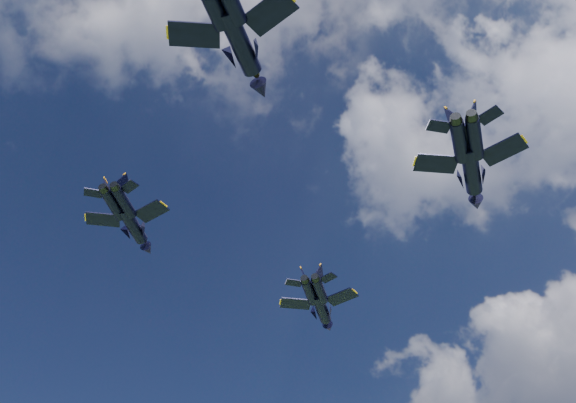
{
  "coord_description": "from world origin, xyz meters",
  "views": [
    {
      "loc": [
        29.97,
        -44.31,
        5.23
      ],
      "look_at": [
        -6.45,
        5.17,
        61.89
      ],
      "focal_mm": 45.0,
      "sensor_mm": 36.0,
      "label": 1
    }
  ],
  "objects_px": {
    "jet_lead": "(322,309)",
    "jet_left": "(134,227)",
    "jet_slot": "(242,46)",
    "jet_right": "(472,172)"
  },
  "relations": [
    {
      "from": "jet_left",
      "to": "jet_right",
      "type": "distance_m",
      "value": 40.36
    },
    {
      "from": "jet_lead",
      "to": "jet_right",
      "type": "bearing_deg",
      "value": -43.99
    },
    {
      "from": "jet_right",
      "to": "jet_slot",
      "type": "xyz_separation_m",
      "value": [
        -10.73,
        -27.08,
        1.68
      ]
    },
    {
      "from": "jet_lead",
      "to": "jet_left",
      "type": "distance_m",
      "value": 27.67
    },
    {
      "from": "jet_left",
      "to": "jet_slot",
      "type": "height_order",
      "value": "jet_slot"
    },
    {
      "from": "jet_left",
      "to": "jet_slot",
      "type": "xyz_separation_m",
      "value": [
        26.81,
        -12.29,
        0.67
      ]
    },
    {
      "from": "jet_left",
      "to": "jet_right",
      "type": "height_order",
      "value": "jet_left"
    },
    {
      "from": "jet_lead",
      "to": "jet_left",
      "type": "xyz_separation_m",
      "value": [
        -10.02,
        -25.72,
        1.97
      ]
    },
    {
      "from": "jet_lead",
      "to": "jet_slot",
      "type": "xyz_separation_m",
      "value": [
        16.79,
        -38.01,
        2.64
      ]
    },
    {
      "from": "jet_lead",
      "to": "jet_right",
      "type": "relative_size",
      "value": 0.86
    }
  ]
}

